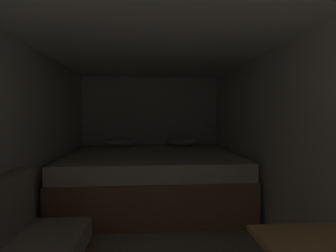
# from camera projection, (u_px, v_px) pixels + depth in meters

# --- Properties ---
(ground_plane) EXTENTS (7.14, 7.14, 0.00)m
(ground_plane) POSITION_uv_depth(u_px,v_px,m) (155.00, 252.00, 2.51)
(ground_plane) COLOR #A39984
(wall_back) EXTENTS (2.59, 0.05, 1.97)m
(wall_back) POSITION_uv_depth(u_px,v_px,m) (151.00, 130.00, 5.05)
(wall_back) COLOR silver
(wall_back) RESTS_ON ground
(wall_left) EXTENTS (0.05, 5.14, 1.97)m
(wall_left) POSITION_uv_depth(u_px,v_px,m) (10.00, 148.00, 2.37)
(wall_left) COLOR silver
(wall_left) RESTS_ON ground
(wall_right) EXTENTS (0.05, 5.14, 1.97)m
(wall_right) POSITION_uv_depth(u_px,v_px,m) (289.00, 145.00, 2.57)
(wall_right) COLOR silver
(wall_right) RESTS_ON ground
(ceiling_slab) EXTENTS (2.59, 5.14, 0.05)m
(ceiling_slab) POSITION_uv_depth(u_px,v_px,m) (155.00, 34.00, 2.43)
(ceiling_slab) COLOR white
(ceiling_slab) RESTS_ON wall_left
(bed) EXTENTS (2.37, 2.09, 0.88)m
(bed) POSITION_uv_depth(u_px,v_px,m) (152.00, 177.00, 3.97)
(bed) COLOR #9E7247
(bed) RESTS_ON ground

